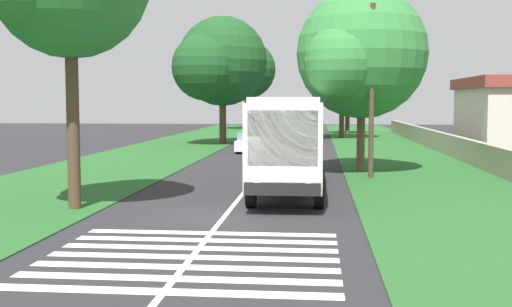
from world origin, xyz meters
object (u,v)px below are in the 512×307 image
object	(u,v)px
coach_bus	(290,138)
roadside_tree_right_2	(346,86)
roadside_tree_right_0	(340,71)
roadside_tree_right_1	(359,57)
trailing_car_0	(250,143)
utility_pole	(372,88)
roadside_tree_left_2	(219,64)
trailing_car_1	(263,137)
roadside_tree_left_0	(245,71)
trailing_minibus_0	(267,122)

from	to	relation	value
coach_bus	roadside_tree_right_2	xyz separation A→B (m)	(45.60, -4.21, 3.07)
roadside_tree_right_0	roadside_tree_right_1	xyz separation A→B (m)	(-29.36, 0.11, -0.70)
trailing_car_0	utility_pole	size ratio (longest dim) A/B	0.54
roadside_tree_left_2	coach_bus	bearing A→B (deg)	-165.53
coach_bus	trailing_car_1	xyz separation A→B (m)	(26.67, 3.35, -1.48)
coach_bus	roadside_tree_right_1	xyz separation A→B (m)	(7.44, -3.15, 3.66)
roadside_tree_left_2	roadside_tree_right_2	xyz separation A→B (m)	(18.12, -11.30, -1.48)
trailing_car_0	trailing_car_1	size ratio (longest dim) A/B	1.00
roadside_tree_right_2	roadside_tree_right_1	bearing A→B (deg)	178.40
roadside_tree_right_2	utility_pole	distance (m)	41.00
roadside_tree_left_0	utility_pole	bearing A→B (deg)	-167.25
roadside_tree_right_0	roadside_tree_left_2	bearing A→B (deg)	132.03
roadside_tree_right_1	roadside_tree_right_0	bearing A→B (deg)	-0.21
roadside_tree_left_0	roadside_tree_right_2	world-z (taller)	roadside_tree_left_0
trailing_minibus_0	roadside_tree_left_2	xyz separation A→B (m)	(-10.06, 3.21, 5.15)
roadside_tree_left_2	roadside_tree_left_0	bearing A→B (deg)	2.12
roadside_tree_right_1	roadside_tree_right_2	world-z (taller)	roadside_tree_right_1
roadside_tree_right_1	utility_pole	world-z (taller)	roadside_tree_right_1
utility_pole	trailing_car_0	bearing A→B (deg)	25.76
trailing_car_0	roadside_tree_left_2	distance (m)	10.52
trailing_car_0	roadside_tree_right_2	world-z (taller)	roadside_tree_right_2
roadside_tree_right_0	utility_pole	bearing A→B (deg)	-179.45
trailing_car_1	utility_pole	distance (m)	23.38
trailing_car_1	coach_bus	bearing A→B (deg)	-172.83
roadside_tree_right_1	trailing_car_0	bearing A→B (deg)	29.27
trailing_car_0	roadside_tree_left_0	world-z (taller)	roadside_tree_left_0
trailing_car_1	roadside_tree_left_0	distance (m)	30.88
roadside_tree_right_1	roadside_tree_right_2	bearing A→B (deg)	-1.60
roadside_tree_left_2	roadside_tree_right_1	bearing A→B (deg)	-152.94
trailing_car_0	roadside_tree_right_2	bearing A→B (deg)	-16.82
roadside_tree_right_2	roadside_tree_right_0	bearing A→B (deg)	173.80
utility_pole	coach_bus	bearing A→B (deg)	142.31
roadside_tree_left_0	roadside_tree_left_2	world-z (taller)	roadside_tree_left_0
roadside_tree_right_2	roadside_tree_left_0	bearing A→B (deg)	48.83
trailing_car_0	coach_bus	bearing A→B (deg)	-169.43
trailing_car_1	roadside_tree_left_2	bearing A→B (deg)	77.81
roadside_tree_left_0	roadside_tree_left_2	bearing A→B (deg)	-177.88
trailing_minibus_0	trailing_car_1	bearing A→B (deg)	-177.25
trailing_minibus_0	roadside_tree_left_2	world-z (taller)	roadside_tree_left_2
roadside_tree_left_2	utility_pole	bearing A→B (deg)	-155.02
coach_bus	trailing_car_0	distance (m)	19.97
trailing_car_0	roadside_tree_right_0	size ratio (longest dim) A/B	0.42
trailing_car_0	roadside_tree_left_2	world-z (taller)	roadside_tree_left_2
trailing_car_0	trailing_minibus_0	size ratio (longest dim) A/B	0.72
trailing_car_1	roadside_tree_left_2	xyz separation A→B (m)	(0.81, 3.74, 6.03)
utility_pole	trailing_minibus_0	bearing A→B (deg)	12.73
roadside_tree_left_2	roadside_tree_right_2	bearing A→B (deg)	-31.95
coach_bus	roadside_tree_left_0	size ratio (longest dim) A/B	0.99
trailing_car_1	roadside_tree_right_2	bearing A→B (deg)	-21.78
coach_bus	roadside_tree_right_0	world-z (taller)	roadside_tree_right_0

